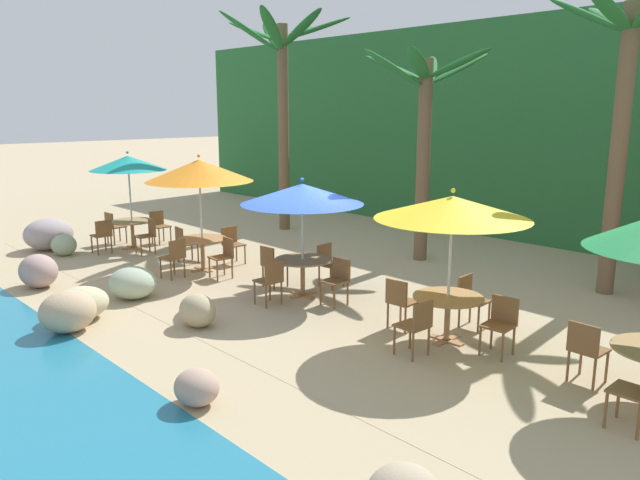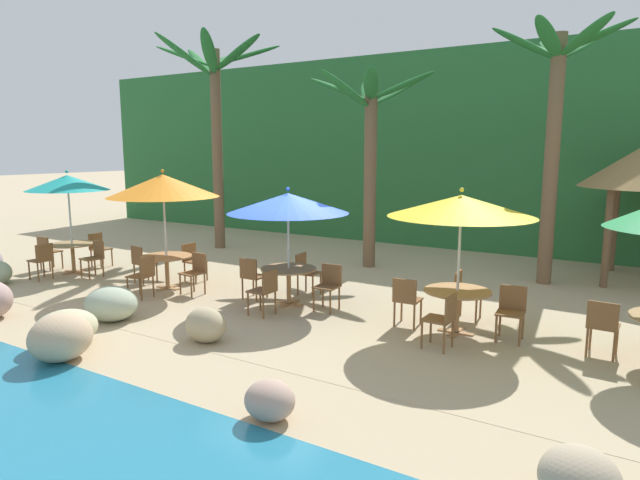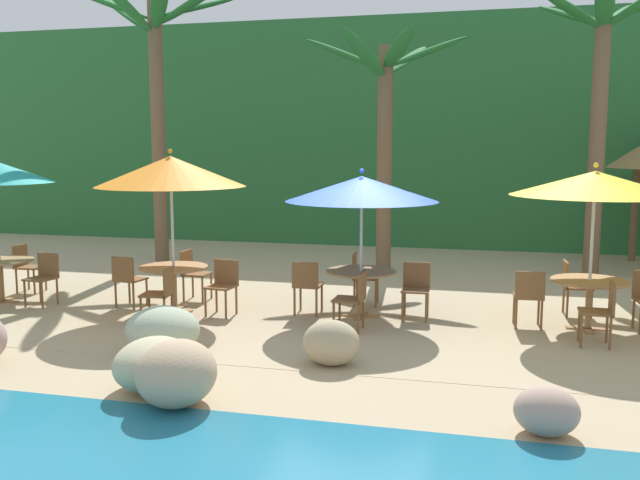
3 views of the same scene
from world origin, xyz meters
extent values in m
plane|color=tan|center=(0.00, 0.00, 0.00)|extent=(120.00, 120.00, 0.00)
cube|color=tan|center=(0.00, 0.00, 0.00)|extent=(18.00, 5.20, 0.01)
cube|color=#286633|center=(0.00, 9.00, 3.00)|extent=(28.00, 2.40, 6.00)
ellipsoid|color=tan|center=(0.24, -2.28, 0.28)|extent=(0.71, 0.57, 0.56)
ellipsoid|color=tan|center=(2.64, -3.80, 0.23)|extent=(0.60, 0.54, 0.46)
ellipsoid|color=#A4B296|center=(-1.98, -2.33, 0.31)|extent=(0.97, 0.88, 0.62)
ellipsoid|color=tan|center=(-1.00, -3.96, 0.35)|extent=(0.82, 0.91, 0.69)
ellipsoid|color=#BDB58C|center=(-1.46, -3.58, 0.29)|extent=(0.85, 1.00, 0.58)
cube|color=#A37547|center=(-6.03, -0.31, 0.01)|extent=(0.60, 0.12, 0.03)
cube|color=#A37547|center=(-6.03, -0.31, 0.01)|extent=(0.12, 0.60, 0.03)
cylinder|color=#A37547|center=(-6.03, -0.31, 0.37)|extent=(0.09, 0.09, 0.71)
cylinder|color=#A37547|center=(-6.03, -0.31, 0.72)|extent=(1.10, 1.10, 0.03)
cylinder|color=brown|center=(-5.02, -0.60, 0.23)|extent=(0.04, 0.04, 0.45)
cylinder|color=brown|center=(-5.38, -0.56, 0.23)|extent=(0.04, 0.04, 0.45)
cylinder|color=brown|center=(-4.99, -0.24, 0.23)|extent=(0.04, 0.04, 0.45)
cylinder|color=brown|center=(-5.34, -0.20, 0.23)|extent=(0.04, 0.04, 0.45)
cube|color=brown|center=(-5.18, -0.40, 0.47)|extent=(0.46, 0.46, 0.03)
cube|color=brown|center=(-5.16, -0.20, 0.66)|extent=(0.42, 0.08, 0.42)
cylinder|color=brown|center=(-5.90, 0.73, 0.23)|extent=(0.04, 0.04, 0.45)
cylinder|color=brown|center=(-5.88, 0.37, 0.23)|extent=(0.04, 0.04, 0.45)
cylinder|color=brown|center=(-6.26, 0.71, 0.23)|extent=(0.04, 0.04, 0.45)
cylinder|color=brown|center=(-6.24, 0.35, 0.23)|extent=(0.04, 0.04, 0.45)
cube|color=brown|center=(-6.07, 0.54, 0.47)|extent=(0.44, 0.44, 0.03)
cube|color=brown|center=(-6.27, 0.53, 0.66)|extent=(0.06, 0.42, 0.42)
cylinder|color=silver|center=(-2.85, -0.20, 1.18)|extent=(0.04, 0.04, 2.37)
cone|color=orange|center=(-2.85, -0.20, 2.27)|extent=(2.37, 2.37, 0.48)
sphere|color=orange|center=(-2.85, -0.20, 2.58)|extent=(0.07, 0.07, 0.07)
cube|color=#A37547|center=(-2.85, -0.20, 0.01)|extent=(0.60, 0.12, 0.03)
cube|color=#A37547|center=(-2.85, -0.20, 0.01)|extent=(0.12, 0.60, 0.03)
cylinder|color=#A37547|center=(-2.85, -0.20, 0.37)|extent=(0.09, 0.09, 0.71)
cylinder|color=#A37547|center=(-2.85, -0.20, 0.72)|extent=(1.10, 1.10, 0.03)
cylinder|color=brown|center=(-1.85, -0.48, 0.23)|extent=(0.04, 0.04, 0.45)
cylinder|color=brown|center=(-2.20, -0.44, 0.23)|extent=(0.04, 0.04, 0.45)
cylinder|color=brown|center=(-1.81, -0.13, 0.23)|extent=(0.04, 0.04, 0.45)
cylinder|color=brown|center=(-2.17, -0.09, 0.23)|extent=(0.04, 0.04, 0.45)
cube|color=brown|center=(-2.01, -0.29, 0.47)|extent=(0.46, 0.46, 0.03)
cube|color=brown|center=(-1.99, -0.09, 0.66)|extent=(0.42, 0.08, 0.42)
cylinder|color=brown|center=(-2.64, 0.83, 0.23)|extent=(0.04, 0.04, 0.45)
cylinder|color=brown|center=(-2.65, 0.47, 0.23)|extent=(0.04, 0.04, 0.45)
cylinder|color=brown|center=(-3.00, 0.84, 0.23)|extent=(0.04, 0.04, 0.45)
cylinder|color=brown|center=(-3.01, 0.48, 0.23)|extent=(0.04, 0.04, 0.45)
cube|color=brown|center=(-2.83, 0.65, 0.47)|extent=(0.43, 0.43, 0.03)
cube|color=brown|center=(-3.03, 0.66, 0.66)|extent=(0.05, 0.42, 0.42)
cylinder|color=brown|center=(-3.84, 0.13, 0.23)|extent=(0.04, 0.04, 0.45)
cylinder|color=brown|center=(-3.49, 0.08, 0.23)|extent=(0.04, 0.04, 0.45)
cylinder|color=brown|center=(-3.90, -0.22, 0.23)|extent=(0.04, 0.04, 0.45)
cylinder|color=brown|center=(-3.54, -0.28, 0.23)|extent=(0.04, 0.04, 0.45)
cube|color=brown|center=(-3.69, -0.07, 0.47)|extent=(0.48, 0.48, 0.03)
cube|color=brown|center=(-3.72, -0.27, 0.66)|extent=(0.42, 0.10, 0.42)
cylinder|color=brown|center=(-2.89, -1.24, 0.23)|extent=(0.04, 0.04, 0.45)
cylinder|color=brown|center=(-2.94, -0.89, 0.23)|extent=(0.04, 0.04, 0.45)
cylinder|color=brown|center=(-2.53, -1.19, 0.23)|extent=(0.04, 0.04, 0.45)
cylinder|color=brown|center=(-2.58, -0.84, 0.23)|extent=(0.04, 0.04, 0.45)
cube|color=brown|center=(-2.73, -1.04, 0.47)|extent=(0.47, 0.47, 0.03)
cube|color=brown|center=(-2.54, -1.01, 0.66)|extent=(0.09, 0.42, 0.42)
cylinder|color=silver|center=(0.15, 0.17, 1.06)|extent=(0.04, 0.04, 2.12)
cone|color=blue|center=(0.15, 0.17, 2.02)|extent=(2.36, 2.36, 0.39)
sphere|color=blue|center=(0.15, 0.17, 2.29)|extent=(0.07, 0.07, 0.07)
cube|color=#A37547|center=(0.15, 0.17, 0.01)|extent=(0.60, 0.12, 0.03)
cube|color=#A37547|center=(0.15, 0.17, 0.01)|extent=(0.12, 0.60, 0.03)
cylinder|color=#A37547|center=(0.15, 0.17, 0.37)|extent=(0.09, 0.09, 0.71)
cylinder|color=#A37547|center=(0.15, 0.17, 0.72)|extent=(1.10, 1.10, 0.03)
cylinder|color=brown|center=(1.18, 0.03, 0.23)|extent=(0.04, 0.04, 0.45)
cylinder|color=brown|center=(0.83, 0.01, 0.23)|extent=(0.04, 0.04, 0.45)
cylinder|color=brown|center=(1.17, 0.38, 0.23)|extent=(0.04, 0.04, 0.45)
cylinder|color=brown|center=(0.81, 0.37, 0.23)|extent=(0.04, 0.04, 0.45)
cube|color=brown|center=(1.00, 0.20, 0.47)|extent=(0.43, 0.43, 0.03)
cube|color=brown|center=(0.99, 0.40, 0.66)|extent=(0.42, 0.05, 0.42)
cylinder|color=brown|center=(0.25, 1.21, 0.23)|extent=(0.04, 0.04, 0.45)
cylinder|color=brown|center=(0.28, 0.85, 0.23)|extent=(0.04, 0.04, 0.45)
cylinder|color=brown|center=(-0.11, 1.18, 0.23)|extent=(0.04, 0.04, 0.45)
cylinder|color=brown|center=(-0.08, 0.83, 0.23)|extent=(0.04, 0.04, 0.45)
cube|color=brown|center=(0.08, 1.02, 0.47)|extent=(0.45, 0.45, 0.03)
cube|color=brown|center=(-0.12, 1.00, 0.66)|extent=(0.07, 0.42, 0.42)
cylinder|color=brown|center=(-0.88, 0.34, 0.23)|extent=(0.04, 0.04, 0.45)
cylinder|color=brown|center=(-0.52, 0.35, 0.23)|extent=(0.04, 0.04, 0.45)
cylinder|color=brown|center=(-0.88, -0.01, 0.23)|extent=(0.04, 0.04, 0.45)
cylinder|color=brown|center=(-0.52, -0.01, 0.23)|extent=(0.04, 0.04, 0.45)
cube|color=brown|center=(-0.70, 0.17, 0.47)|extent=(0.42, 0.42, 0.03)
cube|color=brown|center=(-0.70, -0.03, 0.66)|extent=(0.42, 0.04, 0.42)
cylinder|color=brown|center=(-0.05, -0.85, 0.23)|extent=(0.04, 0.04, 0.45)
cylinder|color=brown|center=(-0.04, -0.50, 0.23)|extent=(0.04, 0.04, 0.45)
cylinder|color=brown|center=(0.30, -0.86, 0.23)|extent=(0.04, 0.04, 0.45)
cylinder|color=brown|center=(0.31, -0.51, 0.23)|extent=(0.04, 0.04, 0.45)
cube|color=brown|center=(0.13, -0.68, 0.47)|extent=(0.43, 0.43, 0.03)
cube|color=brown|center=(0.33, -0.68, 0.66)|extent=(0.05, 0.42, 0.42)
cylinder|color=silver|center=(3.51, 0.22, 1.12)|extent=(0.04, 0.04, 2.24)
cone|color=yellow|center=(3.51, 0.22, 2.14)|extent=(2.37, 2.37, 0.35)
sphere|color=yellow|center=(3.51, 0.22, 2.40)|extent=(0.07, 0.07, 0.07)
cube|color=#A37547|center=(3.51, 0.22, 0.01)|extent=(0.60, 0.12, 0.03)
cube|color=#A37547|center=(3.51, 0.22, 0.01)|extent=(0.12, 0.60, 0.03)
cylinder|color=#A37547|center=(3.51, 0.22, 0.37)|extent=(0.09, 0.09, 0.71)
cylinder|color=#A37547|center=(3.51, 0.22, 0.72)|extent=(1.10, 1.10, 0.03)
cylinder|color=brown|center=(4.19, 0.09, 0.23)|extent=(0.04, 0.04, 0.45)
cylinder|color=brown|center=(4.17, 0.45, 0.23)|extent=(0.04, 0.04, 0.45)
cylinder|color=brown|center=(3.62, 1.26, 0.23)|extent=(0.04, 0.04, 0.45)
cylinder|color=brown|center=(3.64, 0.90, 0.23)|extent=(0.04, 0.04, 0.45)
cylinder|color=brown|center=(3.27, 1.24, 0.23)|extent=(0.04, 0.04, 0.45)
cylinder|color=brown|center=(3.29, 0.88, 0.23)|extent=(0.04, 0.04, 0.45)
cube|color=brown|center=(3.46, 1.07, 0.47)|extent=(0.45, 0.45, 0.03)
cube|color=brown|center=(3.26, 1.06, 0.66)|extent=(0.06, 0.42, 0.42)
cylinder|color=brown|center=(2.47, 0.35, 0.23)|extent=(0.04, 0.04, 0.45)
cylinder|color=brown|center=(2.83, 0.36, 0.23)|extent=(0.04, 0.04, 0.45)
cylinder|color=brown|center=(2.49, -0.01, 0.23)|extent=(0.04, 0.04, 0.45)
cylinder|color=brown|center=(2.85, 0.01, 0.23)|extent=(0.04, 0.04, 0.45)
cube|color=brown|center=(2.66, 0.18, 0.47)|extent=(0.44, 0.44, 0.03)
cube|color=brown|center=(2.67, -0.02, 0.66)|extent=(0.42, 0.06, 0.42)
cylinder|color=brown|center=(3.30, -0.80, 0.23)|extent=(0.04, 0.04, 0.45)
cylinder|color=brown|center=(3.31, -0.44, 0.23)|extent=(0.04, 0.04, 0.45)
cylinder|color=brown|center=(3.65, -0.81, 0.23)|extent=(0.04, 0.04, 0.45)
cylinder|color=brown|center=(3.67, -0.45, 0.23)|extent=(0.04, 0.04, 0.45)
cube|color=brown|center=(3.48, -0.63, 0.47)|extent=(0.43, 0.43, 0.03)
cube|color=brown|center=(3.68, -0.63, 0.66)|extent=(0.05, 0.42, 0.42)
cylinder|color=brown|center=(-5.35, 4.31, 2.98)|extent=(0.32, 0.32, 5.97)
ellipsoid|color=#236B2D|center=(-4.37, 4.18, 5.76)|extent=(1.90, 0.61, 0.92)
ellipsoid|color=#236B2D|center=(-4.60, 4.96, 5.82)|extent=(1.71, 1.54, 0.70)
ellipsoid|color=#236B2D|center=(-5.73, 5.23, 5.83)|extent=(1.08, 1.94, 0.67)
ellipsoid|color=#236B2D|center=(-6.28, 4.69, 5.70)|extent=(1.78, 1.01, 1.12)
ellipsoid|color=#236B2D|center=(-6.31, 4.03, 5.80)|extent=(1.95, 0.88, 0.78)
ellipsoid|color=#236B2D|center=(-5.65, 3.36, 5.71)|extent=(0.87, 1.81, 1.11)
cylinder|color=brown|center=(-0.12, 4.23, 2.36)|extent=(0.32, 0.32, 4.73)
ellipsoid|color=#236B2D|center=(0.72, 4.23, 4.56)|extent=(1.64, 0.36, 0.66)
ellipsoid|color=#236B2D|center=(0.22, 5.00, 4.51)|extent=(0.97, 1.60, 0.82)
ellipsoid|color=#236B2D|center=(-0.58, 4.94, 4.47)|extent=(1.13, 1.49, 0.92)
ellipsoid|color=#236B2D|center=(-0.95, 4.07, 4.54)|extent=(1.66, 0.67, 0.72)
ellipsoid|color=#236B2D|center=(-0.44, 3.45, 4.48)|extent=(0.92, 1.57, 0.90)
ellipsoid|color=#236B2D|center=(0.24, 3.47, 4.55)|extent=(1.03, 1.63, 0.69)
cylinder|color=brown|center=(4.12, 4.70, 2.75)|extent=(0.32, 0.32, 5.51)
ellipsoid|color=#236B2D|center=(4.49, 5.37, 5.29)|extent=(1.00, 1.42, 0.75)
ellipsoid|color=#236B2D|center=(3.82, 5.40, 5.31)|extent=(0.91, 1.47, 0.70)
ellipsoid|color=#236B2D|center=(3.51, 5.15, 5.32)|extent=(1.39, 1.15, 0.68)
ellipsoid|color=#236B2D|center=(3.46, 4.33, 5.29)|extent=(1.42, 1.01, 0.75)
ellipsoid|color=#236B2D|center=(4.02, 3.95, 5.30)|extent=(0.55, 1.47, 0.73)
cylinder|color=brown|center=(5.33, 7.01, 1.10)|extent=(0.16, 0.16, 2.20)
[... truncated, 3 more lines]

